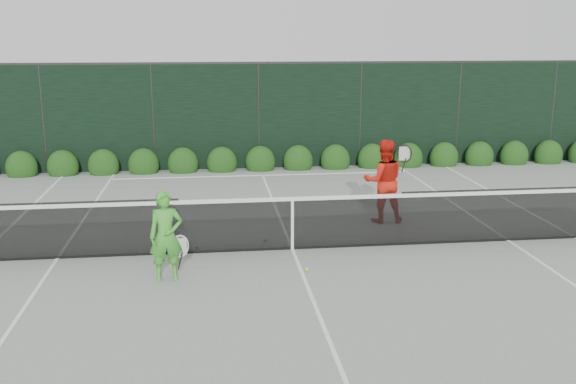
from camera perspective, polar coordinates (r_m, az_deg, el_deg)
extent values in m
plane|color=gray|center=(11.66, 0.39, -5.12)|extent=(80.00, 80.00, 0.00)
cube|color=black|center=(11.75, -20.40, -3.27)|extent=(4.40, 0.01, 1.02)
cube|color=black|center=(11.52, 0.39, -2.86)|extent=(4.00, 0.01, 0.96)
cube|color=black|center=(12.73, 19.49, -1.92)|extent=(4.40, 0.01, 1.02)
cube|color=white|center=(11.39, 0.39, -0.62)|extent=(12.80, 0.03, 0.07)
cube|color=black|center=(11.66, 0.39, -5.03)|extent=(12.80, 0.02, 0.04)
cube|color=white|center=(11.52, 0.39, -2.97)|extent=(0.05, 0.03, 0.91)
imported|color=green|center=(10.23, -10.79, -3.85)|extent=(0.57, 0.41, 1.44)
torus|color=silver|center=(10.38, -9.60, -4.78)|extent=(0.30, 0.12, 0.30)
cylinder|color=black|center=(10.46, -9.55, -6.03)|extent=(0.10, 0.03, 0.30)
imported|color=red|center=(13.33, 8.50, 0.97)|extent=(0.88, 0.71, 1.72)
torus|color=black|center=(13.12, 10.30, 3.38)|extent=(0.30, 0.11, 0.30)
cylinder|color=black|center=(13.17, 10.26, 2.36)|extent=(0.10, 0.03, 0.30)
cube|color=white|center=(13.48, 24.23, -3.72)|extent=(0.06, 23.77, 0.01)
cube|color=white|center=(11.88, -19.80, -5.58)|extent=(0.06, 23.77, 0.01)
cube|color=white|center=(12.83, 18.97, -4.09)|extent=(0.06, 23.77, 0.01)
cube|color=white|center=(23.18, -3.42, 4.34)|extent=(11.03, 0.06, 0.01)
cube|color=white|center=(17.81, -2.28, 1.50)|extent=(8.23, 0.06, 0.01)
cube|color=white|center=(11.66, 0.39, -5.09)|extent=(0.06, 12.80, 0.01)
cube|color=black|center=(18.64, -2.61, 6.70)|extent=(32.00, 0.06, 3.00)
cube|color=#262826|center=(18.52, -2.66, 11.41)|extent=(32.00, 0.06, 0.06)
cylinder|color=#262826|center=(19.14, -20.92, 6.00)|extent=(0.08, 0.08, 3.00)
cylinder|color=#262826|center=(18.65, -11.89, 6.43)|extent=(0.08, 0.08, 3.00)
cylinder|color=#262826|center=(18.64, -2.61, 6.70)|extent=(0.08, 0.08, 3.00)
cylinder|color=#262826|center=(19.11, 6.46, 6.80)|extent=(0.08, 0.08, 3.00)
cylinder|color=#262826|center=(20.02, 14.90, 6.74)|extent=(0.08, 0.08, 3.00)
cylinder|color=#262826|center=(21.31, 22.46, 6.57)|extent=(0.08, 0.08, 3.00)
ellipsoid|color=#11350E|center=(19.15, -22.58, 2.02)|extent=(0.86, 0.65, 0.94)
ellipsoid|color=#11350E|center=(18.88, -19.37, 2.14)|extent=(0.86, 0.65, 0.94)
ellipsoid|color=#11350E|center=(18.68, -16.07, 2.26)|extent=(0.86, 0.65, 0.94)
ellipsoid|color=#11350E|center=(18.53, -12.71, 2.38)|extent=(0.86, 0.65, 0.94)
ellipsoid|color=#11350E|center=(18.45, -9.31, 2.49)|extent=(0.86, 0.65, 0.94)
ellipsoid|color=#11350E|center=(18.44, -5.89, 2.59)|extent=(0.86, 0.65, 0.94)
ellipsoid|color=#11350E|center=(18.49, -2.48, 2.68)|extent=(0.86, 0.65, 0.94)
ellipsoid|color=#11350E|center=(18.61, 0.90, 2.76)|extent=(0.86, 0.65, 0.94)
ellipsoid|color=#11350E|center=(18.79, 4.23, 2.83)|extent=(0.86, 0.65, 0.94)
ellipsoid|color=#11350E|center=(19.04, 7.48, 2.89)|extent=(0.86, 0.65, 0.94)
ellipsoid|color=#11350E|center=(19.34, 10.64, 2.94)|extent=(0.86, 0.65, 0.94)
ellipsoid|color=#11350E|center=(19.70, 13.70, 2.98)|extent=(0.86, 0.65, 0.94)
ellipsoid|color=#11350E|center=(20.11, 16.64, 3.01)|extent=(0.86, 0.65, 0.94)
ellipsoid|color=#11350E|center=(20.58, 19.45, 3.03)|extent=(0.86, 0.65, 0.94)
ellipsoid|color=#11350E|center=(21.09, 22.14, 3.04)|extent=(0.86, 0.65, 0.94)
sphere|color=#C0E031|center=(11.80, -8.11, -4.86)|extent=(0.07, 0.07, 0.07)
sphere|color=#C0E031|center=(10.60, 1.67, -6.90)|extent=(0.07, 0.07, 0.07)
sphere|color=#C0E031|center=(12.09, -2.06, -4.28)|extent=(0.07, 0.07, 0.07)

